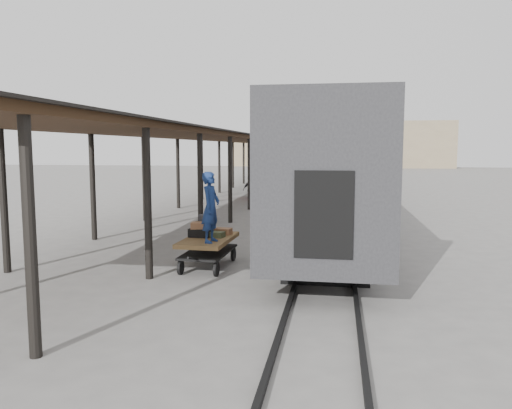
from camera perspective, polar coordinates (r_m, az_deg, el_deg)
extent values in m
plane|color=slate|center=(14.94, -4.39, -6.70)|extent=(160.00, 160.00, 0.00)
cube|color=silver|center=(22.15, 8.63, 4.32)|extent=(3.00, 24.00, 2.90)
cube|color=#28282B|center=(10.26, 7.80, 1.95)|extent=(3.04, 0.22, 3.50)
cube|color=black|center=(22.20, 4.72, 6.70)|extent=(0.04, 22.08, 0.65)
cube|color=black|center=(22.27, 8.55, -0.05)|extent=(2.55, 23.04, 0.50)
cube|color=silver|center=(48.14, 9.01, 5.43)|extent=(3.00, 24.00, 2.90)
cube|color=#28282B|center=(36.24, 8.91, 5.12)|extent=(3.04, 0.22, 3.50)
cube|color=black|center=(48.16, 7.21, 6.53)|extent=(0.04, 22.08, 0.65)
cube|color=black|center=(48.20, 8.98, 3.41)|extent=(2.55, 23.04, 0.50)
cube|color=silver|center=(74.13, 9.13, 5.76)|extent=(3.00, 24.00, 2.90)
cube|color=#28282B|center=(62.24, 9.09, 5.64)|extent=(3.04, 0.22, 3.50)
cube|color=black|center=(74.15, 7.96, 6.47)|extent=(0.04, 22.08, 0.65)
cube|color=black|center=(74.17, 9.11, 4.44)|extent=(2.55, 23.04, 0.50)
cube|color=black|center=(13.77, 2.95, 1.26)|extent=(0.50, 1.70, 2.00)
imported|color=silver|center=(13.78, 2.94, 0.69)|extent=(0.72, 0.89, 1.72)
cube|color=#946240|center=(13.76, 1.20, -1.88)|extent=(0.57, 0.25, 0.42)
cube|color=#422B19|center=(38.75, -0.92, 7.35)|extent=(4.60, 64.00, 0.18)
cube|color=black|center=(38.75, -0.92, 7.53)|extent=(4.90, 64.30, 0.06)
cylinder|color=black|center=(39.18, -3.88, 4.40)|extent=(0.20, 0.20, 4.00)
cylinder|color=black|center=(69.72, 1.95, 5.30)|extent=(0.20, 0.20, 4.00)
cylinder|color=black|center=(8.71, -24.43, -3.34)|extent=(0.20, 0.20, 4.00)
cylinder|color=black|center=(38.46, 2.10, 4.37)|extent=(0.20, 0.20, 4.00)
cylinder|color=black|center=(69.31, 5.33, 5.27)|extent=(0.20, 0.20, 4.00)
cube|color=black|center=(48.26, 8.11, 2.43)|extent=(0.10, 150.00, 0.12)
cube|color=black|center=(48.25, 9.82, 2.40)|extent=(0.10, 150.00, 0.12)
cube|color=tan|center=(92.73, 15.92, 6.58)|extent=(18.00, 10.00, 8.00)
cube|color=tan|center=(97.07, 1.32, 6.22)|extent=(12.00, 8.00, 6.00)
cube|color=brown|center=(14.29, -5.47, -4.03)|extent=(1.33, 2.44, 0.12)
cube|color=black|center=(14.36, -5.46, -5.41)|extent=(1.23, 2.34, 0.06)
cylinder|color=black|center=(13.69, -8.62, -7.11)|extent=(0.09, 0.40, 0.40)
cylinder|color=black|center=(13.39, -4.55, -7.37)|extent=(0.09, 0.40, 0.40)
cylinder|color=black|center=(15.45, -6.22, -5.52)|extent=(0.09, 0.40, 0.40)
cylinder|color=black|center=(15.18, -2.60, -5.70)|extent=(0.09, 0.40, 0.40)
cube|color=#343436|center=(14.91, -5.89, -2.99)|extent=(0.61, 0.45, 0.20)
cube|color=#946240|center=(14.83, -3.80, -3.05)|extent=(0.53, 0.41, 0.18)
cube|color=black|center=(14.43, -6.36, -3.21)|extent=(0.65, 0.49, 0.25)
cube|color=#3E472B|center=(14.32, -4.56, -3.44)|extent=(0.49, 0.39, 0.16)
cube|color=#4C341E|center=(14.75, -5.84, -2.25)|extent=(0.58, 0.49, 0.18)
cube|color=#946240|center=(14.37, -6.49, -2.40)|extent=(0.50, 0.39, 0.19)
cube|color=#343436|center=(14.75, -5.60, -1.49)|extent=(0.52, 0.40, 0.17)
cube|color=maroon|center=(33.60, 0.14, 1.63)|extent=(1.01, 1.60, 0.93)
cube|color=maroon|center=(33.96, 0.22, 2.73)|extent=(0.91, 0.66, 0.36)
cylinder|color=black|center=(33.12, -0.68, 0.89)|extent=(0.14, 0.38, 0.37)
cylinder|color=black|center=(33.02, 0.75, 0.88)|extent=(0.14, 0.38, 0.37)
cylinder|color=black|center=(34.24, -0.44, 1.08)|extent=(0.14, 0.38, 0.37)
cylinder|color=black|center=(34.15, 0.94, 1.06)|extent=(0.14, 0.38, 0.37)
imported|color=navy|center=(13.46, -5.19, -0.31)|extent=(0.55, 0.76, 1.91)
imported|color=black|center=(30.78, -0.58, 1.69)|extent=(1.05, 0.62, 1.68)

